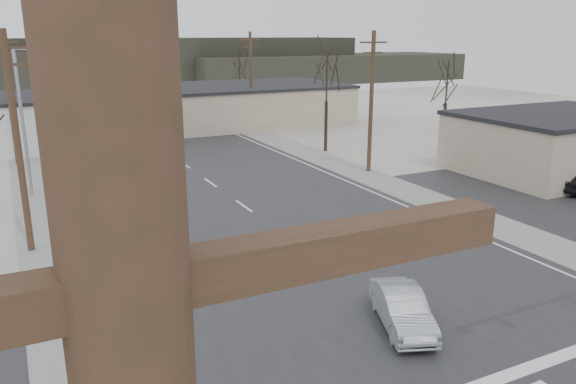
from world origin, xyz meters
name	(u,v)px	position (x,y,z in m)	size (l,w,h in m)	color
ground	(387,307)	(0.00, 0.00, 0.00)	(140.00, 140.00, 0.00)	silver
main_road	(238,202)	(0.00, 15.00, 0.02)	(18.00, 110.00, 0.05)	#242426
cross_road	(387,307)	(0.00, 0.00, 0.02)	(90.00, 10.00, 0.04)	#242426
sidewalk_left	(41,203)	(-10.60, 20.00, 0.03)	(3.00, 90.00, 0.06)	gray
sidewalk_right	(344,167)	(10.60, 20.00, 0.03)	(3.00, 90.00, 0.06)	gray
fire_hydrant	(70,268)	(-10.20, 8.00, 0.45)	(0.24, 0.24, 0.87)	#A50C0C
building_right_far	(225,105)	(10.00, 44.00, 2.15)	(26.30, 14.30, 4.30)	#BFA992
building_lot	(559,142)	(24.00, 12.00, 2.16)	(14.30, 10.30, 4.30)	#BFA992
upole_left_b	(17,141)	(-11.50, 12.00, 5.22)	(2.20, 0.30, 10.00)	#4F3225
upole_left_c	(9,97)	(-11.50, 32.00, 5.22)	(2.20, 0.30, 10.00)	#4F3225
upole_left_d	(6,78)	(-11.50, 52.00, 5.22)	(2.20, 0.30, 10.00)	#4F3225
upole_right_a	(371,100)	(11.50, 18.00, 5.22)	(2.20, 0.30, 10.00)	#4F3225
upole_right_b	(251,79)	(11.50, 40.00, 5.22)	(2.20, 0.30, 10.00)	#4F3225
streetlight_main	(25,115)	(-10.80, 22.00, 5.09)	(2.40, 0.25, 9.00)	gray
tree_right_mid	(327,81)	(12.50, 26.00, 5.93)	(3.74, 3.74, 8.33)	#2D231B
tree_right_far	(239,68)	(15.00, 52.00, 5.58)	(3.52, 3.52, 7.84)	#2D231B
tree_lot	(447,85)	(22.00, 22.00, 5.58)	(3.52, 3.52, 7.84)	#2D231B
hill_center	(155,62)	(15.00, 96.00, 4.50)	(80.00, 18.00, 9.00)	#333026
hill_right	(327,68)	(50.00, 90.00, 2.75)	(60.00, 18.00, 5.50)	#333026
sedan_crossing	(402,309)	(-0.43, -1.43, 0.70)	(1.39, 3.99, 1.32)	gray
car_far_a	(206,123)	(6.42, 40.17, 0.86)	(2.27, 5.59, 1.62)	black
car_far_b	(96,106)	(-1.27, 61.98, 0.68)	(1.51, 3.74, 1.28)	black
car_parked_dark_b	(552,163)	(23.23, 11.76, 0.70)	(1.40, 4.02, 1.33)	black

